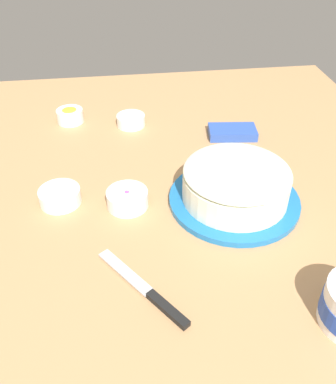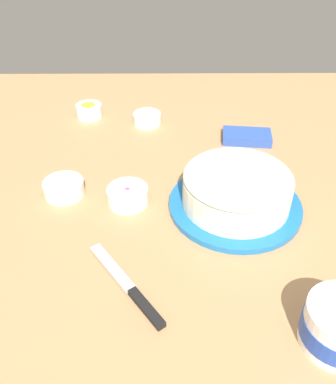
# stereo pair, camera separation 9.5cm
# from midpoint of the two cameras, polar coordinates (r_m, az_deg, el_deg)

# --- Properties ---
(ground_plane) EXTENTS (1.54, 1.54, 0.00)m
(ground_plane) POSITION_cam_midpoint_polar(r_m,az_deg,el_deg) (0.97, -2.03, -1.50)
(ground_plane) COLOR tan
(frosted_cake) EXTENTS (0.30, 0.30, 0.10)m
(frosted_cake) POSITION_cam_midpoint_polar(r_m,az_deg,el_deg) (0.95, 12.11, 0.06)
(frosted_cake) COLOR #1E6BB2
(frosted_cake) RESTS_ON ground_plane
(spreading_knife) EXTENTS (0.15, 0.20, 0.01)m
(spreading_knife) POSITION_cam_midpoint_polar(r_m,az_deg,el_deg) (0.78, -1.44, -13.32)
(spreading_knife) COLOR silver
(spreading_knife) RESTS_ON ground_plane
(sprinkle_bowl_blue) EXTENTS (0.10, 0.10, 0.03)m
(sprinkle_bowl_blue) POSITION_cam_midpoint_polar(r_m,az_deg,el_deg) (1.01, -11.34, 0.49)
(sprinkle_bowl_blue) COLOR white
(sprinkle_bowl_blue) RESTS_ON ground_plane
(sprinkle_bowl_orange) EXTENTS (0.08, 0.08, 0.03)m
(sprinkle_bowl_orange) POSITION_cam_midpoint_polar(r_m,az_deg,el_deg) (1.28, -0.71, 9.88)
(sprinkle_bowl_orange) COLOR white
(sprinkle_bowl_orange) RESTS_ON ground_plane
(sprinkle_bowl_rainbow) EXTENTS (0.09, 0.09, 0.04)m
(sprinkle_bowl_rainbow) POSITION_cam_midpoint_polar(r_m,az_deg,el_deg) (0.96, -2.68, -0.61)
(sprinkle_bowl_rainbow) COLOR white
(sprinkle_bowl_rainbow) RESTS_ON ground_plane
(sprinkle_bowl_yellow) EXTENTS (0.08, 0.08, 0.04)m
(sprinkle_bowl_yellow) POSITION_cam_midpoint_polar(r_m,az_deg,el_deg) (1.34, -8.63, 10.89)
(sprinkle_bowl_yellow) COLOR white
(sprinkle_bowl_yellow) RESTS_ON ground_plane
(candy_box_lower) EXTENTS (0.14, 0.09, 0.03)m
(candy_box_lower) POSITION_cam_midpoint_polar(r_m,az_deg,el_deg) (1.23, 12.83, 7.24)
(candy_box_lower) COLOR #2D51B2
(candy_box_lower) RESTS_ON ground_plane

